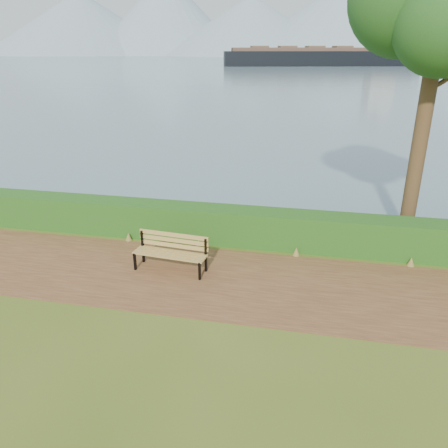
# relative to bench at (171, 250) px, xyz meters

# --- Properties ---
(ground) EXTENTS (140.00, 140.00, 0.00)m
(ground) POSITION_rel_bench_xyz_m (1.42, -0.63, -0.53)
(ground) COLOR #455217
(ground) RESTS_ON ground
(path) EXTENTS (40.00, 3.40, 0.01)m
(path) POSITION_rel_bench_xyz_m (1.42, -0.33, -0.53)
(path) COLOR #542D1D
(path) RESTS_ON ground
(hedge) EXTENTS (32.00, 0.85, 1.00)m
(hedge) POSITION_rel_bench_xyz_m (1.42, 1.97, -0.03)
(hedge) COLOR #1B3F12
(hedge) RESTS_ON ground
(water) EXTENTS (700.00, 510.00, 0.00)m
(water) POSITION_rel_bench_xyz_m (1.42, 259.37, -0.53)
(water) COLOR #445E6D
(water) RESTS_ON ground
(mountains) EXTENTS (585.00, 190.00, 70.00)m
(mountains) POSITION_rel_bench_xyz_m (-7.76, 405.42, 27.16)
(mountains) COLOR #778F9F
(mountains) RESTS_ON ground
(bench) EXTENTS (1.88, 0.71, 0.92)m
(bench) POSITION_rel_bench_xyz_m (0.00, 0.00, 0.00)
(bench) COLOR black
(bench) RESTS_ON ground
(cargo_ship) EXTENTS (64.77, 26.19, 19.53)m
(cargo_ship) POSITION_rel_bench_xyz_m (4.88, 149.68, 2.38)
(cargo_ship) COLOR black
(cargo_ship) RESTS_ON ground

